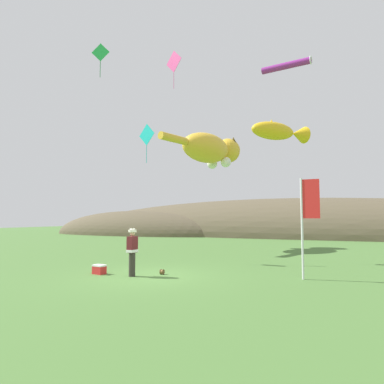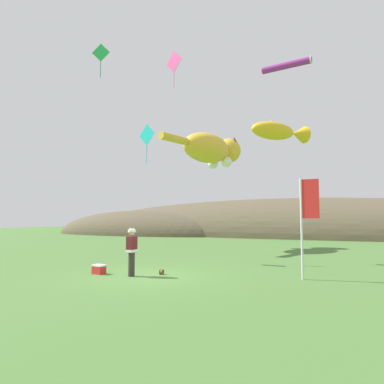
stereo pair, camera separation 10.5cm
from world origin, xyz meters
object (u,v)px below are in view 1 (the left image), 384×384
object	(u,v)px
festival_attendant	(132,251)
picnic_cooler	(99,269)
kite_spool	(162,272)
kite_giant_cat	(211,149)
kite_fish_windsock	(279,131)
kite_diamond_green	(101,53)
kite_diamond_pink	(174,62)
kite_tube_streamer	(286,66)
kite_diamond_teal	(147,135)
festival_banner_pole	(307,213)

from	to	relation	value
festival_attendant	picnic_cooler	distance (m)	1.65
festival_attendant	kite_spool	size ratio (longest dim) A/B	8.86
picnic_cooler	kite_giant_cat	world-z (taller)	kite_giant_cat
kite_fish_windsock	kite_diamond_green	bearing A→B (deg)	-168.77
kite_diamond_pink	kite_tube_streamer	bearing A→B (deg)	20.26
festival_attendant	kite_diamond_green	bearing A→B (deg)	143.14
kite_tube_streamer	kite_diamond_teal	size ratio (longest dim) A/B	1.32
kite_giant_cat	kite_diamond_green	xyz separation A→B (m)	(-3.10, -8.49, 4.06)
kite_fish_windsock	kite_diamond_green	distance (m)	10.57
kite_diamond_pink	kite_fish_windsock	bearing A→B (deg)	-0.07
kite_fish_windsock	kite_tube_streamer	world-z (taller)	kite_tube_streamer
festival_attendant	kite_diamond_green	size ratio (longest dim) A/B	0.93
kite_fish_windsock	kite_diamond_pink	size ratio (longest dim) A/B	1.37
festival_attendant	kite_fish_windsock	distance (m)	8.74
kite_spool	festival_banner_pole	xyz separation A→B (m)	(5.23, 1.19, 2.25)
festival_attendant	kite_diamond_green	world-z (taller)	kite_diamond_green
kite_tube_streamer	festival_attendant	bearing A→B (deg)	-121.91
kite_giant_cat	kite_diamond_pink	bearing A→B (deg)	-86.06
kite_spool	kite_diamond_green	xyz separation A→B (m)	(-5.45, 2.64, 11.06)
kite_spool	picnic_cooler	bearing A→B (deg)	-157.59
kite_diamond_pink	kite_diamond_green	distance (m)	4.02
festival_banner_pole	kite_fish_windsock	size ratio (longest dim) A/B	1.23
kite_spool	festival_attendant	bearing A→B (deg)	-134.08
kite_tube_streamer	kite_diamond_green	world-z (taller)	kite_diamond_green
festival_attendant	kite_fish_windsock	xyz separation A→B (m)	(4.52, 5.30, 5.28)
kite_tube_streamer	kite_diamond_pink	size ratio (longest dim) A/B	1.24
kite_giant_cat	kite_diamond_teal	xyz separation A→B (m)	(-0.32, -8.12, -0.71)
festival_attendant	festival_banner_pole	size ratio (longest dim) A/B	0.49
kite_giant_cat	kite_diamond_teal	world-z (taller)	kite_giant_cat
festival_banner_pole	kite_diamond_pink	size ratio (longest dim) A/B	1.69
kite_diamond_pink	festival_banner_pole	bearing A→B (deg)	-24.71
festival_attendant	festival_banner_pole	distance (m)	6.53
kite_diamond_teal	kite_diamond_green	bearing A→B (deg)	-172.53
festival_banner_pole	kite_tube_streamer	distance (m)	9.70
festival_banner_pole	kite_tube_streamer	bearing A→B (deg)	104.87
festival_attendant	kite_diamond_teal	world-z (taller)	kite_diamond_teal
kite_fish_windsock	kite_diamond_teal	bearing A→B (deg)	-167.16
picnic_cooler	kite_tube_streamer	size ratio (longest dim) A/B	0.20
kite_diamond_green	kite_tube_streamer	bearing A→B (deg)	23.01
kite_fish_windsock	kite_tube_streamer	bearing A→B (deg)	87.54
kite_fish_windsock	kite_tube_streamer	size ratio (longest dim) A/B	1.10
festival_banner_pole	kite_diamond_teal	world-z (taller)	kite_diamond_teal
kite_diamond_teal	kite_diamond_green	size ratio (longest dim) A/B	1.06
picnic_cooler	kite_giant_cat	distance (m)	13.91
kite_giant_cat	kite_diamond_teal	size ratio (longest dim) A/B	3.91
festival_attendant	kite_tube_streamer	distance (m)	12.78
kite_diamond_green	kite_spool	bearing A→B (deg)	-25.84
kite_tube_streamer	kite_giant_cat	bearing A→B (deg)	143.49
kite_spool	kite_fish_windsock	xyz separation A→B (m)	(3.71, 4.46, 6.13)
kite_diamond_teal	picnic_cooler	bearing A→B (deg)	-84.15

